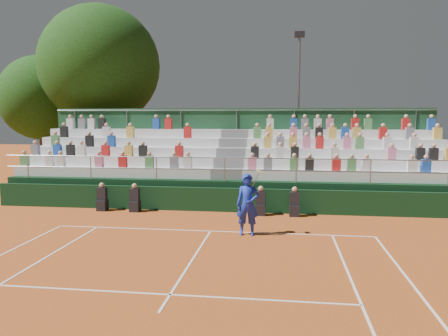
# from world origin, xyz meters

# --- Properties ---
(ground) EXTENTS (90.00, 90.00, 0.00)m
(ground) POSITION_xyz_m (0.00, 0.00, 0.00)
(ground) COLOR #B04F1D
(ground) RESTS_ON ground
(courtside_wall) EXTENTS (20.00, 0.15, 1.00)m
(courtside_wall) POSITION_xyz_m (0.00, 3.20, 0.50)
(courtside_wall) COLOR black
(courtside_wall) RESTS_ON ground
(line_officials) EXTENTS (8.41, 0.40, 1.19)m
(line_officials) POSITION_xyz_m (-1.06, 2.75, 0.48)
(line_officials) COLOR black
(line_officials) RESTS_ON ground
(grandstand) EXTENTS (20.00, 5.20, 4.40)m
(grandstand) POSITION_xyz_m (0.02, 6.44, 1.08)
(grandstand) COLOR black
(grandstand) RESTS_ON ground
(tennis_player) EXTENTS (0.92, 0.52, 2.22)m
(tennis_player) POSITION_xyz_m (1.30, -0.30, 1.03)
(tennis_player) COLOR #172CAE
(tennis_player) RESTS_ON ground
(tree_west) EXTENTS (5.48, 5.48, 7.93)m
(tree_west) POSITION_xyz_m (-13.31, 12.60, 5.17)
(tree_west) COLOR #352013
(tree_west) RESTS_ON ground
(tree_east) EXTENTS (7.48, 7.48, 10.88)m
(tree_east) POSITION_xyz_m (-9.04, 12.16, 7.13)
(tree_east) COLOR #352013
(tree_east) RESTS_ON ground
(floodlight_mast) EXTENTS (0.60, 0.25, 9.00)m
(floodlight_mast) POSITION_xyz_m (3.33, 12.48, 5.19)
(floodlight_mast) COLOR gray
(floodlight_mast) RESTS_ON ground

